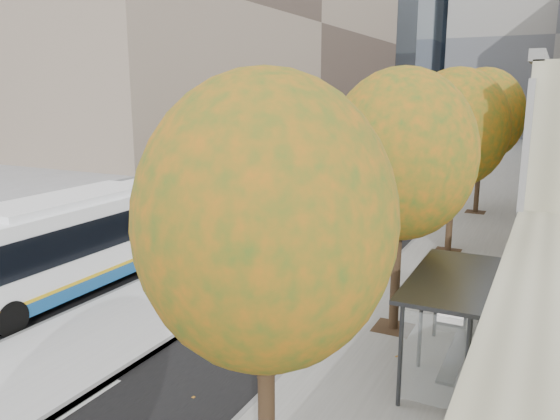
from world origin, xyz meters
The scene contains 11 objects.
bus_platform centered at (-3.88, 35.00, 0.07)m, with size 4.25×150.00×0.15m, color silver.
sidewalk centered at (4.12, 35.00, 0.04)m, with size 4.75×150.00×0.08m, color gray.
building_midrise centered at (-22.50, 41.00, 12.50)m, with size 24.00×46.00×25.00m, color gray.
building_far_block centered at (6.00, 96.00, 15.00)m, with size 30.00×18.00×30.00m, color gray.
bus_shelter centered at (5.69, 10.96, 2.19)m, with size 1.90×4.40×2.53m.
tree_b centered at (3.60, 5.00, 5.04)m, with size 4.00×4.00×6.97m.
tree_c centered at (3.60, 13.00, 5.25)m, with size 4.20×4.20×7.28m.
tree_d centered at (3.60, 22.00, 5.47)m, with size 4.40×4.40×7.60m.
tree_e centered at (3.60, 31.00, 5.69)m, with size 4.60×4.60×7.92m.
bus_far centered at (-7.23, 30.49, 1.65)m, with size 3.70×18.23×3.02m.
distant_car centered at (-7.23, 44.83, 0.65)m, with size 1.53×3.79×1.29m, color silver.
Camera 1 is at (7.40, -2.06, 6.96)m, focal length 35.00 mm.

